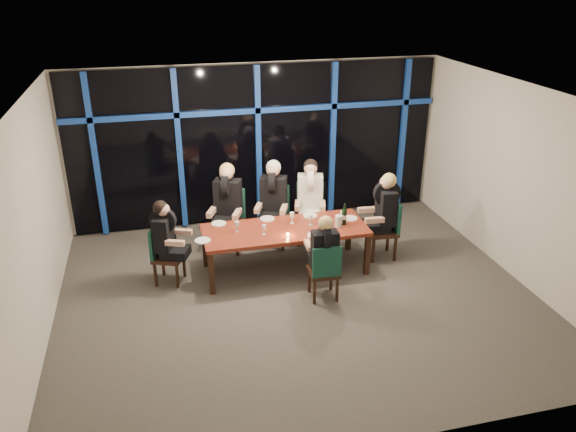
{
  "coord_description": "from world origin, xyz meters",
  "views": [
    {
      "loc": [
        -1.89,
        -7.01,
        4.54
      ],
      "look_at": [
        0.0,
        0.6,
        1.05
      ],
      "focal_mm": 35.0,
      "sensor_mm": 36.0,
      "label": 1
    }
  ],
  "objects": [
    {
      "name": "window_wall",
      "position": [
        0.01,
        2.93,
        1.55
      ],
      "size": [
        6.86,
        0.43,
        2.94
      ],
      "color": "black",
      "rests_on": "ground"
    },
    {
      "name": "plate_near_mid",
      "position": [
        0.39,
        0.43,
        0.76
      ],
      "size": [
        0.24,
        0.24,
        0.01
      ],
      "primitive_type": "cylinder",
      "color": "white",
      "rests_on": "dining_table"
    },
    {
      "name": "chair_end_left",
      "position": [
        -1.91,
        0.9,
        0.52
      ],
      "size": [
        0.56,
        0.56,
        0.93
      ],
      "rotation": [
        0.0,
        0.0,
        1.19
      ],
      "color": "black",
      "rests_on": "ground"
    },
    {
      "name": "chair_end_right",
      "position": [
        1.78,
        0.85,
        0.57
      ],
      "size": [
        0.51,
        0.51,
        1.02
      ],
      "rotation": [
        0.0,
        0.0,
        4.64
      ],
      "color": "black",
      "rests_on": "ground"
    },
    {
      "name": "chair_far_right",
      "position": [
        0.7,
        1.79,
        0.58
      ],
      "size": [
        0.6,
        0.6,
        1.05
      ],
      "rotation": [
        0.0,
        0.0,
        -0.28
      ],
      "color": "black",
      "rests_on": "ground"
    },
    {
      "name": "water_pitcher",
      "position": [
        0.84,
        0.65,
        0.85
      ],
      "size": [
        0.12,
        0.11,
        0.19
      ],
      "rotation": [
        0.0,
        0.0,
        0.05
      ],
      "color": "silver",
      "rests_on": "dining_table"
    },
    {
      "name": "chair_far_left",
      "position": [
        -0.74,
        1.82,
        0.6
      ],
      "size": [
        0.65,
        0.65,
        1.07
      ],
      "rotation": [
        0.0,
        0.0,
        -0.41
      ],
      "color": "black",
      "rests_on": "ground"
    },
    {
      "name": "wine_bottle",
      "position": [
        0.96,
        0.72,
        0.89
      ],
      "size": [
        0.08,
        0.08,
        0.36
      ],
      "rotation": [
        0.0,
        0.0,
        0.15
      ],
      "color": "black",
      "rests_on": "dining_table"
    },
    {
      "name": "diner_far_mid",
      "position": [
        0.02,
        1.73,
        1.01
      ],
      "size": [
        0.66,
        0.73,
        1.04
      ],
      "rotation": [
        0.0,
        0.0,
        -0.39
      ],
      "color": "black",
      "rests_on": "ground"
    },
    {
      "name": "diner_far_left",
      "position": [
        -0.77,
        1.74,
        1.02
      ],
      "size": [
        0.67,
        0.74,
        1.04
      ],
      "rotation": [
        0.0,
        0.0,
        -0.41
      ],
      "color": "black",
      "rests_on": "ground"
    },
    {
      "name": "room",
      "position": [
        0.0,
        0.0,
        2.02
      ],
      "size": [
        7.04,
        7.0,
        3.02
      ],
      "color": "#524D48",
      "rests_on": "ground"
    },
    {
      "name": "wine_glass_b",
      "position": [
        0.16,
        0.96,
        0.89
      ],
      "size": [
        0.07,
        0.07,
        0.19
      ],
      "color": "white",
      "rests_on": "dining_table"
    },
    {
      "name": "wine_glass_d",
      "position": [
        -0.76,
        0.86,
        0.87
      ],
      "size": [
        0.07,
        0.07,
        0.17
      ],
      "color": "silver",
      "rests_on": "dining_table"
    },
    {
      "name": "wine_glass_c",
      "position": [
        0.43,
        0.83,
        0.88
      ],
      "size": [
        0.07,
        0.07,
        0.18
      ],
      "color": "silver",
      "rests_on": "dining_table"
    },
    {
      "name": "wine_glass_a",
      "position": [
        -0.37,
        0.66,
        0.87
      ],
      "size": [
        0.06,
        0.06,
        0.16
      ],
      "color": "white",
      "rests_on": "dining_table"
    },
    {
      "name": "dining_table",
      "position": [
        0.0,
        0.8,
        0.68
      ],
      "size": [
        2.6,
        1.0,
        0.75
      ],
      "color": "maroon",
      "rests_on": "ground"
    },
    {
      "name": "diner_end_left",
      "position": [
        -1.84,
        0.87,
        0.89
      ],
      "size": [
        0.64,
        0.58,
        0.91
      ],
      "rotation": [
        0.0,
        0.0,
        1.19
      ],
      "color": "black",
      "rests_on": "ground"
    },
    {
      "name": "plate_far_mid",
      "position": [
        -0.2,
        1.21,
        0.76
      ],
      "size": [
        0.24,
        0.24,
        0.01
      ],
      "primitive_type": "cylinder",
      "color": "white",
      "rests_on": "dining_table"
    },
    {
      "name": "diner_far_right",
      "position": [
        0.67,
        1.71,
        1.0
      ],
      "size": [
        0.61,
        0.71,
        1.02
      ],
      "rotation": [
        0.0,
        0.0,
        -0.28
      ],
      "color": "white",
      "rests_on": "ground"
    },
    {
      "name": "diner_end_right",
      "position": [
        1.69,
        0.86,
        0.98
      ],
      "size": [
        0.65,
        0.53,
        1.0
      ],
      "rotation": [
        0.0,
        0.0,
        4.64
      ],
      "color": "black",
      "rests_on": "ground"
    },
    {
      "name": "plate_end_left",
      "position": [
        -1.28,
        0.66,
        0.76
      ],
      "size": [
        0.24,
        0.24,
        0.01
      ],
      "primitive_type": "cylinder",
      "color": "white",
      "rests_on": "dining_table"
    },
    {
      "name": "chair_far_mid",
      "position": [
        0.05,
        1.82,
        0.59
      ],
      "size": [
        0.64,
        0.64,
        1.06
      ],
      "rotation": [
        0.0,
        0.0,
        -0.39
      ],
      "color": "black",
      "rests_on": "ground"
    },
    {
      "name": "plate_far_left",
      "position": [
        -1.0,
        1.22,
        0.76
      ],
      "size": [
        0.24,
        0.24,
        0.01
      ],
      "primitive_type": "cylinder",
      "color": "white",
      "rests_on": "dining_table"
    },
    {
      "name": "wine_glass_e",
      "position": [
        0.97,
        0.86,
        0.87
      ],
      "size": [
        0.06,
        0.06,
        0.17
      ],
      "color": "white",
      "rests_on": "dining_table"
    },
    {
      "name": "chair_near_mid",
      "position": [
        0.35,
        -0.21,
        0.51
      ],
      "size": [
        0.45,
        0.45,
        0.92
      ],
      "rotation": [
        0.0,
        0.0,
        3.09
      ],
      "color": "black",
      "rests_on": "ground"
    },
    {
      "name": "diner_near_mid",
      "position": [
        0.36,
        -0.13,
        0.88
      ],
      "size": [
        0.47,
        0.58,
        0.89
      ],
      "rotation": [
        0.0,
        0.0,
        3.09
      ],
      "color": "black",
      "rests_on": "ground"
    },
    {
      "name": "tea_light",
      "position": [
        -0.02,
        0.53,
        0.77
      ],
      "size": [
        0.06,
        0.06,
        0.03
      ],
      "primitive_type": "cylinder",
      "color": "#FEA04C",
      "rests_on": "dining_table"
    },
    {
      "name": "plate_far_right",
      "position": [
        0.52,
        1.17,
        0.76
      ],
      "size": [
        0.24,
        0.24,
        0.01
      ],
      "primitive_type": "cylinder",
      "color": "white",
      "rests_on": "dining_table"
    },
    {
      "name": "plate_end_right",
      "position": [
        1.13,
        0.9,
        0.76
      ],
      "size": [
        0.24,
        0.24,
        0.01
      ],
      "primitive_type": "cylinder",
      "color": "white",
      "rests_on": "dining_table"
    }
  ]
}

